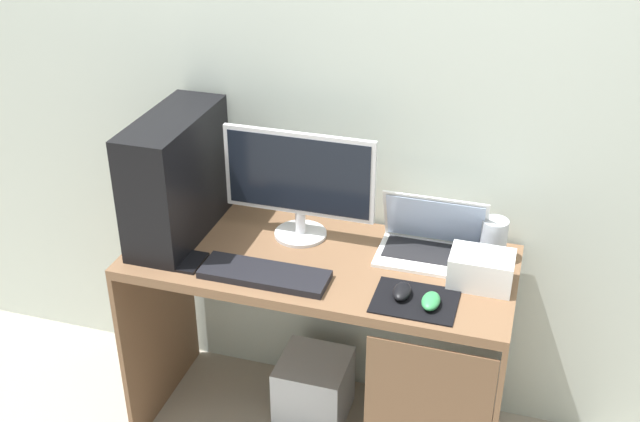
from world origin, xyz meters
TOP-DOWN VIEW (x-y plane):
  - wall_back at (0.00, 0.32)m, footprint 4.00×0.05m
  - desk at (0.02, -0.01)m, footprint 1.31×0.56m
  - pc_tower at (-0.52, 0.02)m, footprint 0.19×0.49m
  - monitor at (-0.11, 0.12)m, footprint 0.53×0.19m
  - laptop at (0.35, 0.13)m, footprint 0.35×0.22m
  - speaker at (0.55, 0.16)m, footprint 0.09×0.09m
  - projector at (0.53, 0.00)m, footprint 0.20×0.14m
  - keyboard at (-0.14, -0.17)m, footprint 0.42×0.14m
  - mousepad at (0.36, -0.16)m, footprint 0.26×0.20m
  - mouse_left at (0.31, -0.15)m, footprint 0.06×0.10m
  - mouse_right at (0.41, -0.17)m, footprint 0.06×0.10m
  - cell_phone at (-0.40, -0.16)m, footprint 0.07×0.13m
  - subwoofer at (-0.05, 0.08)m, footprint 0.26×0.26m

SIDE VIEW (x-z plane):
  - subwoofer at x=-0.05m, z-range 0.00..0.26m
  - desk at x=0.02m, z-range 0.22..1.00m
  - mousepad at x=0.36m, z-range 0.78..0.78m
  - cell_phone at x=-0.40m, z-range 0.78..0.79m
  - keyboard at x=-0.14m, z-range 0.78..0.80m
  - mouse_left at x=0.31m, z-range 0.78..0.82m
  - mouse_right at x=0.41m, z-range 0.78..0.82m
  - laptop at x=0.35m, z-range 0.72..0.93m
  - projector at x=0.53m, z-range 0.78..0.89m
  - speaker at x=0.55m, z-range 0.78..0.93m
  - monitor at x=-0.11m, z-range 0.79..1.19m
  - pc_tower at x=-0.52m, z-range 0.78..1.22m
  - wall_back at x=0.00m, z-range 0.00..2.60m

